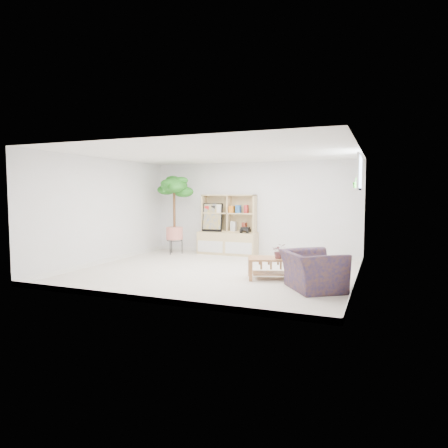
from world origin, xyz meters
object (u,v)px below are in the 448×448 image
at_px(coffee_table, 275,268).
at_px(floor_tree, 174,215).
at_px(armchair, 313,268).
at_px(storage_unit, 228,225).

xyz_separation_m(coffee_table, floor_tree, (-3.24, 2.00, 0.83)).
height_order(floor_tree, armchair, floor_tree).
relative_size(storage_unit, floor_tree, 0.76).
height_order(storage_unit, floor_tree, floor_tree).
bearing_deg(coffee_table, floor_tree, 127.90).
bearing_deg(armchair, coffee_table, 19.41).
relative_size(storage_unit, armchair, 1.57).
bearing_deg(coffee_table, armchair, -56.72).
xyz_separation_m(storage_unit, coffee_table, (1.91, -2.44, -0.58)).
relative_size(storage_unit, coffee_table, 1.60).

